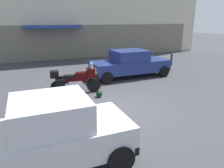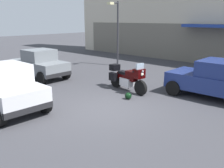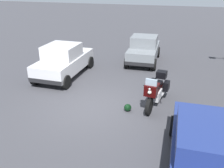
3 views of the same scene
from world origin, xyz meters
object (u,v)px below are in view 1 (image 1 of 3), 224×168
object	(u,v)px
motorcycle	(75,80)
car_sedan_far	(130,64)
bollard_curbside	(171,59)
car_hatchback_near	(47,135)
helmet	(99,94)

from	to	relation	value
motorcycle	car_sedan_far	world-z (taller)	car_sedan_far
car_sedan_far	bollard_curbside	world-z (taller)	car_sedan_far
car_hatchback_near	bollard_curbside	bearing A→B (deg)	-139.63
motorcycle	car_hatchback_near	size ratio (longest dim) A/B	0.58
car_hatchback_near	helmet	bearing A→B (deg)	-123.27
car_hatchback_near	car_sedan_far	bearing A→B (deg)	-129.44
motorcycle	car_hatchback_near	bearing A→B (deg)	-102.61
car_sedan_far	bollard_curbside	xyz separation A→B (m)	(4.27, 1.61, -0.29)
motorcycle	car_hatchback_near	distance (m)	5.11
motorcycle	helmet	bearing A→B (deg)	-39.95
bollard_curbside	helmet	bearing A→B (deg)	-149.37
car_hatchback_near	car_sedan_far	world-z (taller)	car_hatchback_near
motorcycle	bollard_curbside	world-z (taller)	motorcycle
car_sedan_far	car_hatchback_near	bearing A→B (deg)	49.17
motorcycle	bollard_curbside	size ratio (longest dim) A/B	2.44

